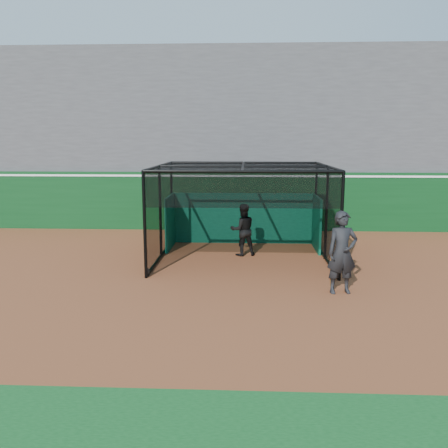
{
  "coord_description": "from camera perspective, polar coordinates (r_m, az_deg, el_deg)",
  "views": [
    {
      "loc": [
        0.78,
        -11.83,
        3.88
      ],
      "look_at": [
        0.14,
        2.0,
        1.4
      ],
      "focal_mm": 38.0,
      "sensor_mm": 36.0,
      "label": 1
    }
  ],
  "objects": [
    {
      "name": "ground",
      "position": [
        12.47,
        -1.07,
        -7.97
      ],
      "size": [
        120.0,
        120.0,
        0.0
      ],
      "primitive_type": "plane",
      "color": "brown",
      "rests_on": "ground"
    },
    {
      "name": "grandstand",
      "position": [
        24.12,
        0.83,
        11.57
      ],
      "size": [
        50.0,
        7.85,
        8.95
      ],
      "color": "#4C4C4F",
      "rests_on": "ground"
    },
    {
      "name": "batting_cage",
      "position": [
        15.49,
        2.27,
        1.34
      ],
      "size": [
        5.52,
        4.96,
        3.02
      ],
      "color": "black",
      "rests_on": "ground"
    },
    {
      "name": "batter",
      "position": [
        15.96,
        2.27,
        -0.7
      ],
      "size": [
        1.0,
        0.87,
        1.76
      ],
      "primitive_type": "imported",
      "rotation": [
        0.0,
        0.0,
        3.41
      ],
      "color": "black",
      "rests_on": "ground"
    },
    {
      "name": "outfield_wall",
      "position": [
        20.51,
        0.47,
        2.9
      ],
      "size": [
        50.0,
        0.5,
        2.5
      ],
      "color": "#0A3B16",
      "rests_on": "ground"
    },
    {
      "name": "on_deck_player",
      "position": [
        12.36,
        14.03,
        -3.36
      ],
      "size": [
        0.85,
        0.63,
        2.12
      ],
      "color": "black",
      "rests_on": "ground"
    }
  ]
}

